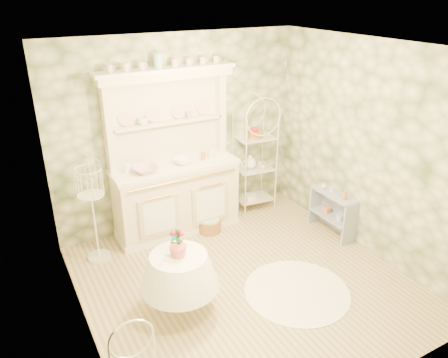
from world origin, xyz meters
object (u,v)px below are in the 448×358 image
bakers_rack (255,155)px  round_table (180,286)px  birdcage_stand (93,212)px  kitchen_dresser (175,155)px  side_shelf (332,215)px  floor_basket (209,224)px

bakers_rack → round_table: size_ratio=2.60×
bakers_rack → birdcage_stand: bakers_rack is taller
kitchen_dresser → bakers_rack: (1.34, 0.09, -0.27)m
bakers_rack → side_shelf: 1.46m
bakers_rack → birdcage_stand: (-2.53, -0.27, -0.19)m
kitchen_dresser → round_table: bearing=-112.3°
side_shelf → round_table: 2.59m
bakers_rack → side_shelf: bearing=-60.5°
side_shelf → round_table: round_table is taller
side_shelf → floor_basket: 1.75m
bakers_rack → birdcage_stand: size_ratio=1.29×
side_shelf → round_table: bearing=-168.3°
bakers_rack → floor_basket: bakers_rack is taller
kitchen_dresser → birdcage_stand: size_ratio=1.68×
side_shelf → birdcage_stand: (-3.07, 0.95, 0.40)m
kitchen_dresser → side_shelf: size_ratio=3.49×
round_table → floor_basket: size_ratio=1.95×
kitchen_dresser → bakers_rack: size_ratio=1.31×
birdcage_stand → floor_basket: bearing=-2.8°
bakers_rack → floor_basket: (-0.97, -0.35, -0.76)m
side_shelf → round_table: size_ratio=0.97×
round_table → floor_basket: 1.73m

